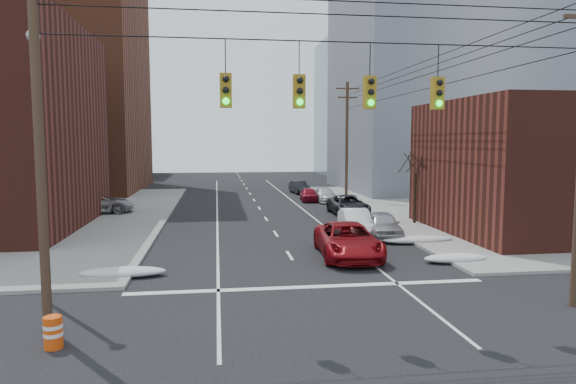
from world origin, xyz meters
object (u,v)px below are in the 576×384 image
object	(u,v)px
parked_car_b	(356,222)
parked_car_f	(299,187)
red_pickup	(348,240)
lot_car_b	(97,203)
parked_car_a	(383,225)
construction_barrel	(53,332)
lot_car_a	(5,223)
parked_car_c	(348,205)
parked_car_d	(325,195)
parked_car_e	(309,194)

from	to	relation	value
parked_car_b	parked_car_f	bearing A→B (deg)	93.97
parked_car_b	parked_car_f	xyz separation A→B (m)	(0.47, 24.40, -0.07)
red_pickup	lot_car_b	xyz separation A→B (m)	(-15.29, 16.46, 0.10)
parked_car_a	lot_car_b	xyz separation A→B (m)	(-18.61, 11.72, 0.18)
parked_car_a	construction_barrel	xyz separation A→B (m)	(-14.03, -14.34, -0.29)
lot_car_a	lot_car_b	size ratio (longest dim) A/B	0.83
lot_car_a	parked_car_b	bearing A→B (deg)	-85.38
red_pickup	lot_car_b	bearing A→B (deg)	136.50
parked_car_c	lot_car_a	bearing A→B (deg)	-162.11
parked_car_a	parked_car_f	size ratio (longest dim) A/B	1.08
parked_car_a	lot_car_a	distance (m)	21.74
parked_car_a	parked_car_c	distance (m)	9.13
parked_car_d	parked_car_f	distance (m)	8.14
parked_car_d	lot_car_b	world-z (taller)	lot_car_b
parked_car_b	parked_car_e	bearing A→B (deg)	94.35
parked_car_c	construction_barrel	world-z (taller)	parked_car_c
parked_car_d	lot_car_b	xyz separation A→B (m)	(-18.94, -5.91, 0.29)
parked_car_c	parked_car_e	world-z (taller)	parked_car_c
parked_car_b	construction_barrel	world-z (taller)	parked_car_b
parked_car_d	parked_car_b	bearing A→B (deg)	-96.75
parked_car_a	construction_barrel	size ratio (longest dim) A/B	4.96
parked_car_d	construction_barrel	distance (m)	35.04
parked_car_d	parked_car_e	bearing A→B (deg)	150.01
parked_car_a	lot_car_a	xyz separation A→B (m)	(-21.60, 2.43, 0.16)
construction_barrel	parked_car_d	bearing A→B (deg)	65.81
parked_car_a	parked_car_b	world-z (taller)	parked_car_a
red_pickup	lot_car_a	world-z (taller)	lot_car_a
lot_car_a	lot_car_b	bearing A→B (deg)	-10.01
construction_barrel	parked_car_c	bearing A→B (deg)	58.53
red_pickup	parked_car_b	bearing A→B (deg)	74.81
parked_car_b	parked_car_d	bearing A→B (deg)	89.48
parked_car_c	parked_car_d	xyz separation A→B (m)	(0.00, 8.51, -0.11)
parked_car_c	parked_car_e	bearing A→B (deg)	99.41
parked_car_f	red_pickup	bearing A→B (deg)	-100.34
parked_car_d	construction_barrel	xyz separation A→B (m)	(-14.36, -31.96, -0.18)
red_pickup	parked_car_b	world-z (taller)	red_pickup
parked_car_a	parked_car_f	bearing A→B (deg)	97.97
red_pickup	parked_car_d	xyz separation A→B (m)	(3.65, 22.37, -0.18)
red_pickup	lot_car_a	size ratio (longest dim) A/B	1.28
parked_car_d	parked_car_f	bearing A→B (deg)	96.81
red_pickup	parked_car_c	world-z (taller)	red_pickup
lot_car_b	parked_car_c	bearing A→B (deg)	-106.05
red_pickup	parked_car_a	size ratio (longest dim) A/B	1.34
lot_car_a	construction_barrel	distance (m)	18.40
parked_car_d	lot_car_a	xyz separation A→B (m)	(-21.93, -15.20, 0.28)
lot_car_b	red_pickup	bearing A→B (deg)	-145.35
parked_car_c	construction_barrel	distance (m)	27.50
parked_car_d	lot_car_b	size ratio (longest dim) A/B	0.79
parked_car_f	parked_car_e	bearing A→B (deg)	-97.59
red_pickup	parked_car_e	size ratio (longest dim) A/B	1.59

